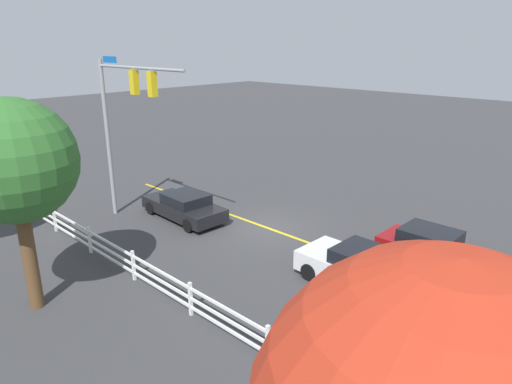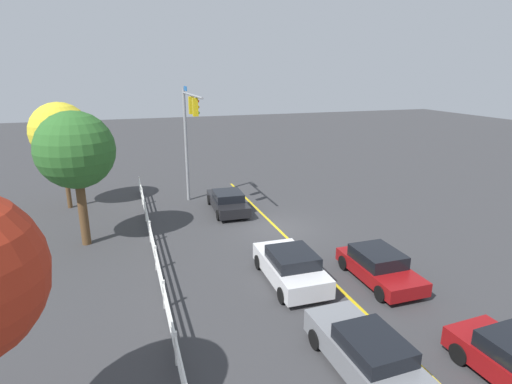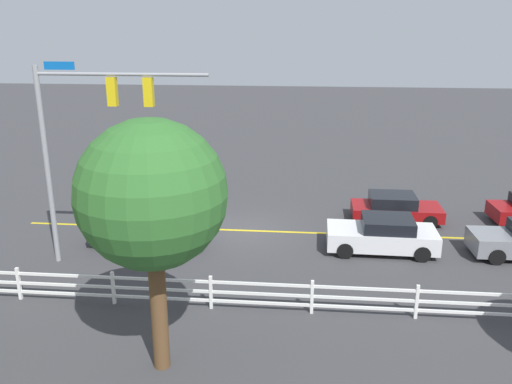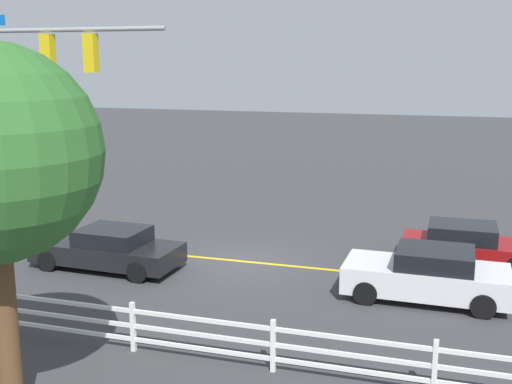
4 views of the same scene
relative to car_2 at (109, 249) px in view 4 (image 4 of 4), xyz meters
The scene contains 7 objects.
ground_plane 4.26m from the car_2, 153.50° to the right, with size 120.00×120.00×0.00m, color #38383A.
lane_center_stripe 8.02m from the car_2, 166.40° to the right, with size 28.00×0.16×0.01m, color gold.
signal_assembly 5.26m from the car_2, 53.13° to the left, with size 6.27×0.38×7.61m.
car_2 is the anchor object (origin of this frame).
car_3 11.34m from the car_2, 160.61° to the right, with size 4.11×1.96×1.30m.
car_4 9.65m from the car_2, behind, with size 4.40×2.09×1.44m.
white_rail_fence 8.43m from the car_2, 143.40° to the left, with size 26.10×0.10×1.15m.
Camera 4 is at (-6.32, 18.80, 6.39)m, focal length 44.74 mm.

